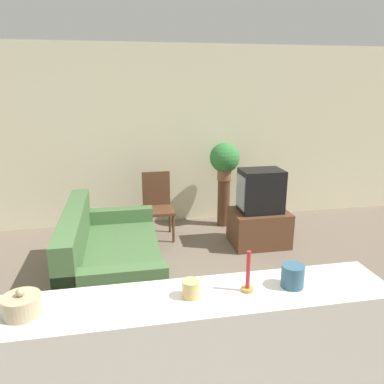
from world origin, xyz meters
name	(u,v)px	position (x,y,z in m)	size (l,w,h in m)	color
ground_plane	(156,382)	(0.00, 0.00, 0.00)	(14.00, 14.00, 0.00)	#756656
wall_back	(132,138)	(0.00, 3.43, 1.35)	(9.00, 0.06, 2.70)	beige
couch	(109,261)	(-0.36, 1.48, 0.30)	(0.98, 1.76, 0.87)	#476B3D
tv_stand	(259,228)	(1.63, 2.24, 0.24)	(0.76, 0.57, 0.48)	brown
television	(260,191)	(1.62, 2.24, 0.76)	(0.56, 0.40, 0.57)	black
wooden_chair	(157,203)	(0.30, 2.78, 0.50)	(0.44, 0.44, 0.93)	brown
plant_stand	(224,203)	(1.35, 3.03, 0.36)	(0.19, 0.19, 0.73)	brown
potted_plant	(225,159)	(1.35, 3.03, 1.05)	(0.45, 0.45, 0.57)	#8E5B3D
foreground_counter	(161,372)	(0.00, -0.45, 0.49)	(2.75, 0.44, 0.98)	silver
decorative_bowl	(22,305)	(-0.71, -0.45, 1.03)	(0.20, 0.20, 0.15)	tan
candle_jar	(191,289)	(0.18, -0.45, 1.03)	(0.10, 0.10, 0.10)	tan
candlestick	(248,278)	(0.52, -0.45, 1.06)	(0.07, 0.07, 0.25)	#B7933D
coffee_tin	(293,276)	(0.79, -0.45, 1.04)	(0.13, 0.13, 0.14)	#335B75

